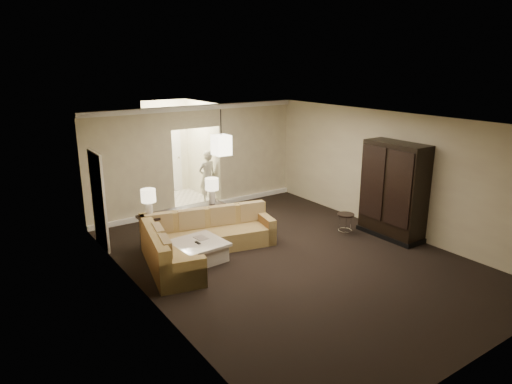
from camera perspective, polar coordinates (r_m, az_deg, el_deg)
ground at (r=9.47m, az=4.28°, el=-8.28°), size 8.00×8.00×0.00m
wall_back at (r=12.25m, az=-7.38°, el=4.20°), size 6.00×0.04×2.80m
wall_front at (r=6.57m, az=27.16°, el=-8.15°), size 6.00×0.04×2.80m
wall_left at (r=7.54m, az=-13.60°, el=-3.72°), size 0.04×8.00×2.80m
wall_right at (r=11.06m, az=16.67°, el=2.36°), size 0.04×8.00×2.80m
ceiling at (r=8.69m, az=4.67°, el=8.78°), size 6.00×8.00×0.02m
crown_molding at (r=12.01m, az=-7.50°, el=10.38°), size 6.00×0.10×0.12m
baseboard at (r=12.55m, az=-7.06°, el=-1.84°), size 6.00×0.10×0.12m
side_door at (r=10.21m, az=-19.07°, el=-1.02°), size 0.05×0.90×2.10m
foyer at (r=13.46m, az=-10.01°, el=4.72°), size 1.44×2.02×2.80m
sectional_sofa at (r=9.51m, az=-7.23°, el=-6.07°), size 3.18×2.35×0.84m
coffee_table at (r=9.37m, az=-7.16°, el=-7.28°), size 1.04×1.04×0.41m
console_table at (r=10.22m, az=-9.11°, el=-3.80°), size 2.00×0.52×0.77m
armoire at (r=10.72m, az=16.80°, el=-0.04°), size 0.65×1.52×2.18m
drink_table at (r=10.80m, az=11.13°, el=-3.40°), size 0.39×0.39×0.49m
table_lamp_left at (r=9.70m, az=-13.29°, el=-0.78°), size 0.31×0.31×0.59m
table_lamp_right at (r=10.37m, az=-5.54°, el=0.68°), size 0.31×0.31×0.59m
pendant_light at (r=11.02m, az=-4.35°, el=5.88°), size 0.38×0.38×1.09m
person at (r=12.84m, az=-6.13°, el=2.21°), size 0.64×0.46×1.68m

